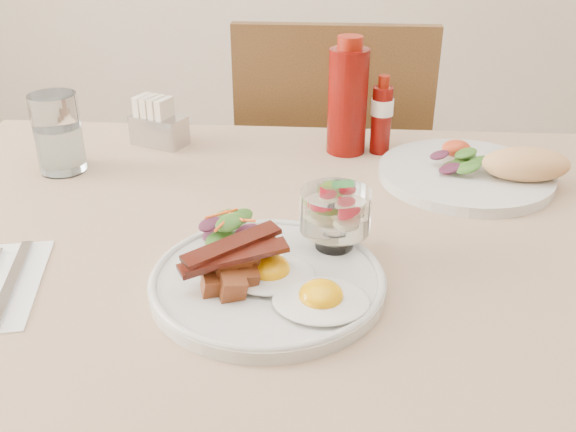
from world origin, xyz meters
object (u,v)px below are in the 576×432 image
fruit_cup (335,211)px  ketchup_bottle (348,99)px  main_plate (268,282)px  sugar_caddy (158,125)px  second_plate (479,170)px  hot_sauce_bottle (382,116)px  water_glass (59,138)px  chair_far (330,185)px  table (327,293)px

fruit_cup → ketchup_bottle: (0.02, 0.37, 0.03)m
main_plate → sugar_caddy: 0.52m
second_plate → hot_sauce_bottle: 0.20m
main_plate → fruit_cup: bearing=44.6°
sugar_caddy → water_glass: 0.18m
second_plate → ketchup_bottle: ketchup_bottle is taller
second_plate → hot_sauce_bottle: hot_sauce_bottle is taller
main_plate → ketchup_bottle: size_ratio=1.37×
chair_far → fruit_cup: size_ratio=10.25×
chair_far → second_plate: 0.57m
ketchup_bottle → fruit_cup: bearing=-92.8°
ketchup_bottle → main_plate: bearing=-102.2°
chair_far → water_glass: (-0.45, -0.46, 0.28)m
sugar_caddy → fruit_cup: bearing=-26.9°
chair_far → second_plate: (0.24, -0.46, 0.25)m
chair_far → ketchup_bottle: 0.47m
sugar_caddy → water_glass: size_ratio=0.84×
second_plate → hot_sauce_bottle: (-0.15, 0.11, 0.05)m
chair_far → fruit_cup: chair_far is taller
main_plate → fruit_cup: (0.08, 0.08, 0.06)m
chair_far → sugar_caddy: (-0.32, -0.33, 0.26)m
main_plate → fruit_cup: fruit_cup is taller
table → ketchup_bottle: (0.02, 0.32, 0.18)m
chair_far → main_plate: bearing=-95.2°
main_plate → hot_sauce_bottle: bearing=70.7°
table → fruit_cup: 0.16m
ketchup_bottle → hot_sauce_bottle: 0.07m
main_plate → hot_sauce_bottle: 0.47m
main_plate → second_plate: size_ratio=0.95×
chair_far → ketchup_bottle: ketchup_bottle is taller
table → ketchup_bottle: ketchup_bottle is taller
hot_sauce_bottle → chair_far: bearing=103.9°
ketchup_bottle → water_glass: ketchup_bottle is taller
table → fruit_cup: size_ratio=14.66×
table → main_plate: bearing=-120.0°
ketchup_bottle → water_glass: bearing=-165.7°
water_glass → main_plate: bearing=-40.8°
ketchup_bottle → second_plate: bearing=-28.3°
fruit_cup → water_glass: size_ratio=0.69×
main_plate → fruit_cup: 0.12m
main_plate → ketchup_bottle: (0.10, 0.44, 0.09)m
chair_far → ketchup_bottle: size_ratio=4.57×
second_plate → chair_far: bearing=117.5°
chair_far → sugar_caddy: size_ratio=8.47×
hot_sauce_bottle → water_glass: bearing=-167.3°
chair_far → ketchup_bottle: bearing=-85.9°
main_plate → water_glass: size_ratio=2.14×
ketchup_bottle → hot_sauce_bottle: (0.06, -0.00, -0.03)m
fruit_cup → water_glass: bearing=151.4°
table → water_glass: 0.51m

